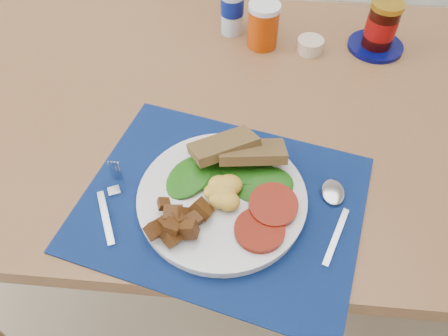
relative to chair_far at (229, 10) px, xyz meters
The scene contains 11 objects.
ground 1.05m from the chair_far, 86.56° to the right, with size 4.00×4.00×0.00m, color gray.
table 0.69m from the chair_far, 85.55° to the right, with size 1.40×0.90×0.75m.
chair_far is the anchor object (origin of this frame).
placemat 0.97m from the chair_far, 86.02° to the right, with size 0.51×0.40×0.00m, color black.
breakfast_plate 0.98m from the chair_far, 86.40° to the right, with size 0.30×0.30×0.07m.
fork 1.00m from the chair_far, 98.11° to the right, with size 0.06×0.17×0.00m.
spoon 1.00m from the chair_far, 74.00° to the right, with size 0.06×0.18×0.01m.
water_bottle 0.48m from the chair_far, 84.32° to the right, with size 0.06×0.06×0.20m.
juice_glass 0.52m from the chair_far, 74.96° to the right, with size 0.08×0.08×0.11m, color #AA3304.
ramekin 0.56m from the chair_far, 62.57° to the right, with size 0.07×0.07×0.03m, color beige.
jam_on_saucer 0.65m from the chair_far, 46.98° to the right, with size 0.14×0.14×0.12m.
Camera 1 is at (0.06, -0.54, 1.42)m, focal length 35.00 mm.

